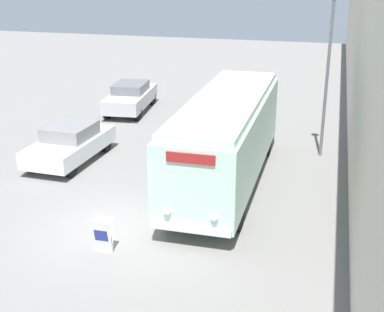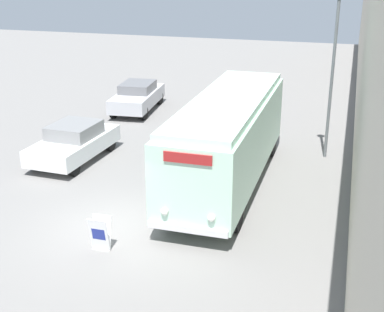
{
  "view_description": "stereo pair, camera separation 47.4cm",
  "coord_description": "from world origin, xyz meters",
  "views": [
    {
      "loc": [
        5.98,
        -13.21,
        7.64
      ],
      "look_at": [
        1.94,
        1.89,
        1.83
      ],
      "focal_mm": 50.0,
      "sensor_mm": 36.0,
      "label": 1
    },
    {
      "loc": [
        6.44,
        -13.08,
        7.64
      ],
      "look_at": [
        1.94,
        1.89,
        1.83
      ],
      "focal_mm": 50.0,
      "sensor_mm": 36.0,
      "label": 2
    }
  ],
  "objects": [
    {
      "name": "building_wall_right",
      "position": [
        6.99,
        10.0,
        3.55
      ],
      "size": [
        0.3,
        60.0,
        7.1
      ],
      "color": "beige",
      "rests_on": "ground_plane"
    },
    {
      "name": "ground_plane",
      "position": [
        0.0,
        0.0,
        0.0
      ],
      "size": [
        80.0,
        80.0,
        0.0
      ],
      "primitive_type": "plane",
      "color": "slate"
    },
    {
      "name": "vintage_bus",
      "position": [
        2.54,
        4.26,
        1.79
      ],
      "size": [
        2.44,
        9.65,
        3.17
      ],
      "color": "black",
      "rests_on": "ground_plane"
    },
    {
      "name": "sign_board",
      "position": [
        0.24,
        -1.28,
        0.48
      ],
      "size": [
        0.56,
        0.37,
        0.99
      ],
      "color": "gray",
      "rests_on": "ground_plane"
    },
    {
      "name": "parked_car_mid",
      "position": [
        -4.25,
        12.46,
        0.77
      ],
      "size": [
        2.27,
        4.7,
        1.49
      ],
      "rotation": [
        0.0,
        0.0,
        0.1
      ],
      "color": "black",
      "rests_on": "ground_plane"
    },
    {
      "name": "streetlamp",
      "position": [
        5.75,
        8.1,
        4.29
      ],
      "size": [
        0.36,
        0.36,
        6.64
      ],
      "color": "#595E60",
      "rests_on": "ground_plane"
    },
    {
      "name": "parked_car_near",
      "position": [
        -3.86,
        4.86,
        0.75
      ],
      "size": [
        2.14,
        4.39,
        1.49
      ],
      "rotation": [
        0.0,
        0.0,
        -0.04
      ],
      "color": "black",
      "rests_on": "ground_plane"
    }
  ]
}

